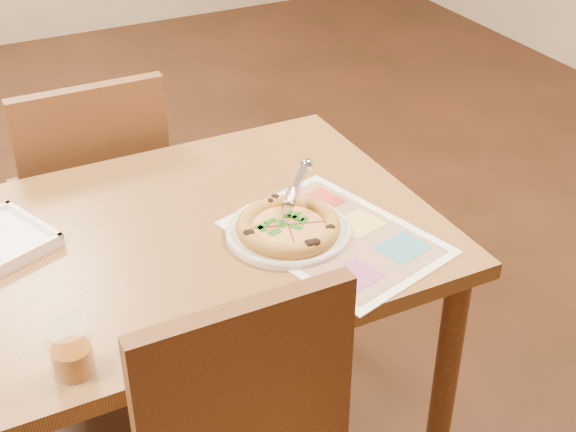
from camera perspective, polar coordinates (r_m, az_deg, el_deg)
name	(u,v)px	position (r m, az deg, el deg)	size (l,w,h in m)	color
dining_table	(157,272)	(1.89, -9.30, -3.93)	(1.30, 0.85, 0.72)	olive
chair_far	(92,182)	(2.42, -13.76, 2.39)	(0.42, 0.42, 0.47)	brown
plate	(288,232)	(1.84, 0.00, -1.11)	(0.29, 0.29, 0.02)	silver
pizza	(288,226)	(1.82, 0.01, -0.74)	(0.24, 0.24, 0.04)	#BD8840
pizza_cutter	(295,191)	(1.84, 0.50, 1.80)	(0.13, 0.12, 0.09)	silver
glass_tumbler	(71,353)	(1.51, -15.15, -9.37)	(0.08, 0.08, 0.10)	#814109
menu	(335,237)	(1.83, 3.39, -1.49)	(0.33, 0.47, 0.01)	white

